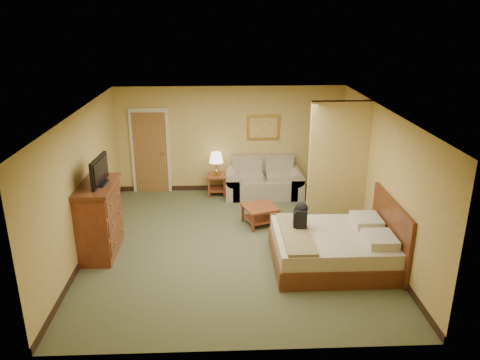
{
  "coord_description": "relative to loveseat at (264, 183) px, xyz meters",
  "views": [
    {
      "loc": [
        -0.24,
        -8.06,
        4.22
      ],
      "look_at": [
        0.13,
        0.6,
        1.11
      ],
      "focal_mm": 35.0,
      "sensor_mm": 36.0,
      "label": 1
    }
  ],
  "objects": [
    {
      "name": "wall_picture",
      "position": [
        0.0,
        0.4,
        1.29
      ],
      "size": [
        0.8,
        0.04,
        0.62
      ],
      "color": "#B78E3F",
      "rests_on": "back_wall"
    },
    {
      "name": "dresser",
      "position": [
        -3.28,
        -2.78,
        0.38
      ],
      "size": [
        0.67,
        1.27,
        1.36
      ],
      "color": "maroon",
      "rests_on": "floor"
    },
    {
      "name": "partition",
      "position": [
        1.35,
        -1.65,
        0.99
      ],
      "size": [
        1.2,
        0.15,
        2.6
      ],
      "primitive_type": "cube",
      "color": "tan",
      "rests_on": "floor"
    },
    {
      "name": "back_wall",
      "position": [
        -0.8,
        0.42,
        0.99
      ],
      "size": [
        5.5,
        0.02,
        2.6
      ],
      "primitive_type": "cube",
      "color": "tan",
      "rests_on": "floor"
    },
    {
      "name": "left_wall",
      "position": [
        -3.55,
        -2.58,
        0.99
      ],
      "size": [
        0.02,
        6.0,
        2.6
      ],
      "primitive_type": "cube",
      "color": "tan",
      "rests_on": "floor"
    },
    {
      "name": "tv",
      "position": [
        -3.18,
        -2.78,
        1.29
      ],
      "size": [
        0.23,
        0.81,
        0.49
      ],
      "rotation": [
        0.0,
        0.0,
        -0.07
      ],
      "color": "black",
      "rests_on": "dresser"
    },
    {
      "name": "table_lamp",
      "position": [
        -1.15,
        0.07,
        0.63
      ],
      "size": [
        0.34,
        0.34,
        0.57
      ],
      "color": "#AF8F40",
      "rests_on": "side_table"
    },
    {
      "name": "side_table",
      "position": [
        -1.15,
        0.07,
        0.03
      ],
      "size": [
        0.46,
        0.46,
        0.51
      ],
      "color": "maroon",
      "rests_on": "floor"
    },
    {
      "name": "door",
      "position": [
        -2.75,
        0.39,
        0.73
      ],
      "size": [
        0.94,
        0.16,
        2.1
      ],
      "color": "beige",
      "rests_on": "floor"
    },
    {
      "name": "baseboard",
      "position": [
        -0.8,
        0.41,
        -0.25
      ],
      "size": [
        5.5,
        0.02,
        0.12
      ],
      "primitive_type": "cube",
      "color": "black",
      "rests_on": "floor"
    },
    {
      "name": "backpack",
      "position": [
        0.37,
        -3.12,
        0.54
      ],
      "size": [
        0.23,
        0.31,
        0.5
      ],
      "rotation": [
        0.0,
        0.0,
        -0.1
      ],
      "color": "black",
      "rests_on": "bed"
    },
    {
      "name": "coffee_table",
      "position": [
        -0.24,
        -1.69,
        -0.01
      ],
      "size": [
        0.82,
        0.82,
        0.42
      ],
      "rotation": [
        0.0,
        0.0,
        0.34
      ],
      "color": "maroon",
      "rests_on": "floor"
    },
    {
      "name": "right_wall",
      "position": [
        1.95,
        -2.58,
        0.99
      ],
      "size": [
        0.02,
        6.0,
        2.6
      ],
      "primitive_type": "cube",
      "color": "tan",
      "rests_on": "floor"
    },
    {
      "name": "bed",
      "position": [
        1.01,
        -3.36,
        0.02
      ],
      "size": [
        2.17,
        1.85,
        1.19
      ],
      "color": "#532513",
      "rests_on": "floor"
    },
    {
      "name": "loveseat",
      "position": [
        0.0,
        0.0,
        0.0
      ],
      "size": [
        1.87,
        0.87,
        0.94
      ],
      "color": "gray",
      "rests_on": "floor"
    },
    {
      "name": "floor",
      "position": [
        -0.8,
        -2.58,
        -0.31
      ],
      "size": [
        6.0,
        6.0,
        0.0
      ],
      "primitive_type": "plane",
      "color": "#4E5335",
      "rests_on": "ground"
    },
    {
      "name": "ceiling",
      "position": [
        -0.8,
        -2.58,
        2.29
      ],
      "size": [
        6.0,
        6.0,
        0.0
      ],
      "primitive_type": "plane",
      "rotation": [
        3.14,
        0.0,
        0.0
      ],
      "color": "white",
      "rests_on": "back_wall"
    }
  ]
}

